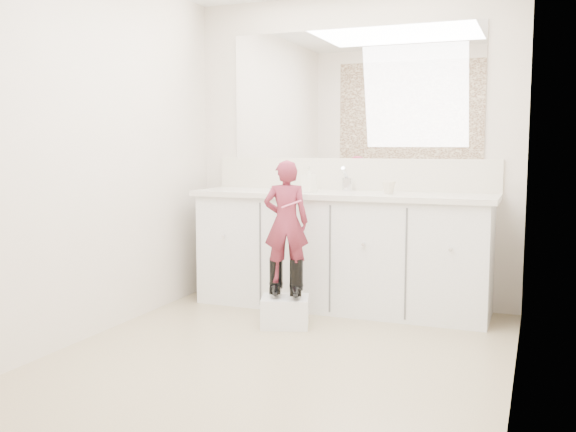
% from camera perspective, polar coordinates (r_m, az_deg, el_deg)
% --- Properties ---
extents(floor, '(3.00, 3.00, 0.00)m').
position_cam_1_polar(floor, '(3.88, -0.69, -12.36)').
color(floor, '#8D755C').
rests_on(floor, ground).
extents(wall_back, '(2.60, 0.00, 2.60)m').
position_cam_1_polar(wall_back, '(5.10, 5.72, 5.80)').
color(wall_back, beige).
rests_on(wall_back, floor).
extents(wall_front, '(2.60, 0.00, 2.60)m').
position_cam_1_polar(wall_front, '(2.36, -14.70, 5.05)').
color(wall_front, beige).
rests_on(wall_front, floor).
extents(wall_left, '(0.00, 3.00, 3.00)m').
position_cam_1_polar(wall_left, '(4.34, -16.88, 5.48)').
color(wall_left, beige).
rests_on(wall_left, floor).
extents(wall_right, '(0.00, 3.00, 3.00)m').
position_cam_1_polar(wall_right, '(3.41, 20.06, 5.20)').
color(wall_right, beige).
rests_on(wall_right, floor).
extents(vanity_cabinet, '(2.20, 0.55, 0.85)m').
position_cam_1_polar(vanity_cabinet, '(4.90, 4.74, -3.31)').
color(vanity_cabinet, silver).
rests_on(vanity_cabinet, floor).
extents(countertop, '(2.28, 0.58, 0.04)m').
position_cam_1_polar(countertop, '(4.83, 4.73, 1.87)').
color(countertop, beige).
rests_on(countertop, vanity_cabinet).
extents(backsplash, '(2.28, 0.03, 0.25)m').
position_cam_1_polar(backsplash, '(5.09, 5.65, 3.72)').
color(backsplash, beige).
rests_on(backsplash, countertop).
extents(mirror, '(2.00, 0.02, 1.00)m').
position_cam_1_polar(mirror, '(5.10, 5.74, 10.75)').
color(mirror, white).
rests_on(mirror, wall_back).
extents(dot_panel, '(2.00, 0.01, 1.20)m').
position_cam_1_polar(dot_panel, '(2.40, -14.87, 15.85)').
color(dot_panel, '#472819').
rests_on(dot_panel, wall_front).
extents(faucet, '(0.08, 0.08, 0.10)m').
position_cam_1_polar(faucet, '(4.99, 5.29, 2.81)').
color(faucet, silver).
rests_on(faucet, countertop).
extents(cup, '(0.13, 0.13, 0.09)m').
position_cam_1_polar(cup, '(4.73, 8.94, 2.53)').
color(cup, beige).
rests_on(cup, countertop).
extents(soap_bottle, '(0.11, 0.11, 0.19)m').
position_cam_1_polar(soap_bottle, '(4.85, 1.87, 3.28)').
color(soap_bottle, white).
rests_on(soap_bottle, countertop).
extents(step_stool, '(0.39, 0.35, 0.20)m').
position_cam_1_polar(step_stool, '(4.46, -0.26, -8.49)').
color(step_stool, silver).
rests_on(step_stool, floor).
extents(boot_left, '(0.15, 0.20, 0.27)m').
position_cam_1_polar(boot_left, '(4.46, -1.07, -5.41)').
color(boot_left, black).
rests_on(boot_left, step_stool).
extents(boot_right, '(0.15, 0.20, 0.27)m').
position_cam_1_polar(boot_right, '(4.40, 0.74, -5.56)').
color(boot_right, black).
rests_on(boot_right, step_stool).
extents(toddler, '(0.35, 0.29, 0.84)m').
position_cam_1_polar(toddler, '(4.37, -0.17, -0.52)').
color(toddler, '#B43754').
rests_on(toddler, step_stool).
extents(toothbrush, '(0.13, 0.05, 0.06)m').
position_cam_1_polar(toothbrush, '(4.25, 0.31, 1.07)').
color(toothbrush, '#E55981').
rests_on(toothbrush, toddler).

